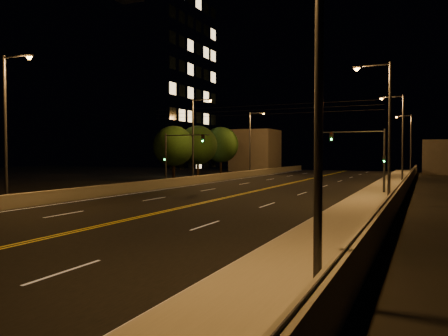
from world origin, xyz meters
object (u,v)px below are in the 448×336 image
at_px(streetlight_0, 308,65).
at_px(streetlight_4, 8,121).
at_px(streetlight_2, 400,134).
at_px(streetlight_6, 252,139).
at_px(tree_0, 173,146).
at_px(tree_1, 198,145).
at_px(streetlight_3, 409,140).
at_px(traffic_signal_left, 175,153).
at_px(streetlight_1, 386,123).
at_px(streetlight_5, 195,135).
at_px(tree_2, 221,145).
at_px(building_tower, 127,88).
at_px(traffic_signal_right, 370,153).

xyz_separation_m(streetlight_0, streetlight_4, (-21.47, 9.24, 0.00)).
height_order(streetlight_2, streetlight_6, same).
distance_m(streetlight_6, tree_0, 15.70).
xyz_separation_m(streetlight_4, tree_1, (-4.34, 33.28, -1.00)).
bearing_deg(streetlight_6, streetlight_2, -28.66).
xyz_separation_m(streetlight_3, traffic_signal_left, (-20.26, -38.89, -2.03)).
xyz_separation_m(streetlight_2, streetlight_4, (-21.47, -30.62, 0.00)).
bearing_deg(streetlight_4, streetlight_1, 29.72).
xyz_separation_m(streetlight_3, streetlight_5, (-21.47, -32.50, 0.00)).
relative_size(streetlight_2, tree_2, 1.28).
bearing_deg(traffic_signal_left, streetlight_2, 31.62).
xyz_separation_m(streetlight_3, tree_1, (-25.81, -23.77, -1.00)).
relative_size(streetlight_0, streetlight_2, 1.00).
relative_size(streetlight_1, tree_2, 1.28).
bearing_deg(streetlight_5, streetlight_1, -29.78).
height_order(streetlight_0, streetlight_3, same).
xyz_separation_m(streetlight_0, streetlight_6, (-21.47, 51.60, 0.00)).
height_order(streetlight_0, streetlight_5, same).
relative_size(streetlight_1, streetlight_3, 1.00).
bearing_deg(streetlight_3, tree_2, -151.04).
xyz_separation_m(streetlight_2, streetlight_6, (-21.47, 11.74, 0.00)).
relative_size(streetlight_4, streetlight_6, 1.00).
height_order(traffic_signal_left, building_tower, building_tower).
bearing_deg(streetlight_3, streetlight_6, -145.63).
height_order(building_tower, tree_0, building_tower).
distance_m(streetlight_1, building_tower, 47.03).
distance_m(tree_0, tree_2, 14.94).
bearing_deg(streetlight_2, streetlight_5, -164.18).
relative_size(streetlight_6, tree_2, 1.28).
relative_size(streetlight_0, streetlight_3, 1.00).
xyz_separation_m(streetlight_1, tree_0, (-26.08, 15.14, -1.20)).
xyz_separation_m(streetlight_4, streetlight_5, (0.00, 24.54, 0.00)).
bearing_deg(streetlight_6, streetlight_4, -90.00).
relative_size(streetlight_2, streetlight_3, 1.00).
bearing_deg(streetlight_6, traffic_signal_right, -50.64).
bearing_deg(streetlight_0, streetlight_3, 90.00).
height_order(streetlight_6, traffic_signal_right, streetlight_6).
xyz_separation_m(streetlight_2, traffic_signal_right, (-1.61, -12.47, -2.03)).
xyz_separation_m(streetlight_1, tree_2, (-26.61, 30.06, -0.78)).
height_order(streetlight_3, tree_1, streetlight_3).
relative_size(streetlight_2, streetlight_4, 1.00).
distance_m(streetlight_5, building_tower, 23.07).
bearing_deg(streetlight_3, traffic_signal_right, -92.37).
relative_size(streetlight_3, streetlight_4, 1.00).
bearing_deg(traffic_signal_right, streetlight_3, 87.63).
bearing_deg(streetlight_0, traffic_signal_left, 126.48).
height_order(streetlight_4, streetlight_6, same).
xyz_separation_m(streetlight_4, tree_2, (-5.14, 42.32, -0.78)).
height_order(streetlight_0, streetlight_6, same).
bearing_deg(streetlight_2, traffic_signal_left, -148.38).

